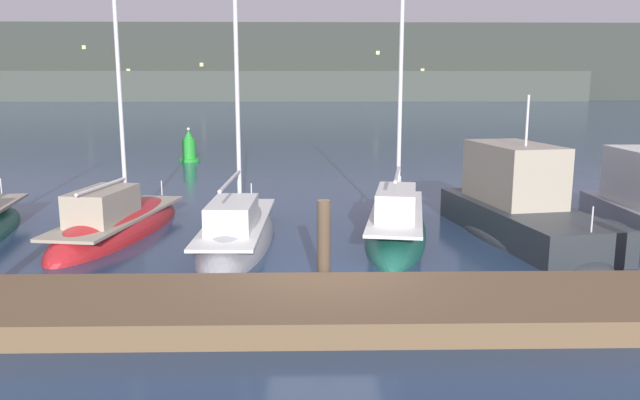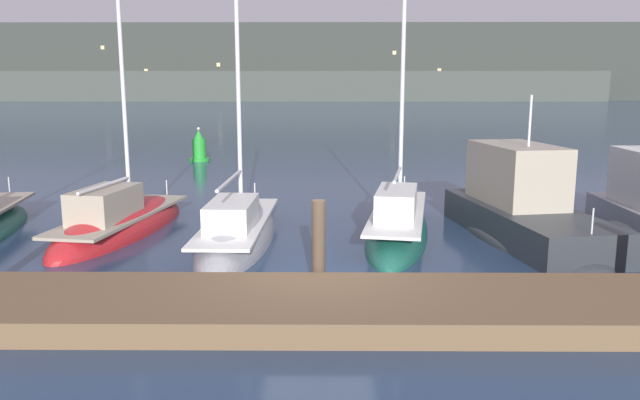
# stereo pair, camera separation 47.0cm
# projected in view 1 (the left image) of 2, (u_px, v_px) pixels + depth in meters

# --- Properties ---
(ground_plane) EXTENTS (400.00, 400.00, 0.00)m
(ground_plane) POSITION_uv_depth(u_px,v_px,m) (324.00, 288.00, 13.23)
(ground_plane) COLOR navy
(dock) EXTENTS (35.43, 2.80, 0.45)m
(dock) POSITION_uv_depth(u_px,v_px,m) (326.00, 307.00, 11.46)
(dock) COLOR brown
(dock) RESTS_ON ground
(mooring_pile_2) EXTENTS (0.28, 0.28, 1.91)m
(mooring_pile_2) POSITION_uv_depth(u_px,v_px,m) (324.00, 245.00, 12.94)
(mooring_pile_2) COLOR #4C3D2D
(mooring_pile_2) RESTS_ON ground
(sailboat_berth_3) EXTENTS (3.08, 7.43, 10.33)m
(sailboat_berth_3) POSITION_uv_depth(u_px,v_px,m) (118.00, 229.00, 17.91)
(sailboat_berth_3) COLOR red
(sailboat_berth_3) RESTS_ON ground
(sailboat_berth_4) EXTENTS (2.04, 7.35, 9.42)m
(sailboat_berth_4) POSITION_uv_depth(u_px,v_px,m) (237.00, 238.00, 16.95)
(sailboat_berth_4) COLOR gray
(sailboat_berth_4) RESTS_ON ground
(sailboat_berth_5) EXTENTS (2.94, 7.62, 11.21)m
(sailboat_berth_5) POSITION_uv_depth(u_px,v_px,m) (396.00, 229.00, 17.72)
(sailboat_berth_5) COLOR #195647
(sailboat_berth_5) RESTS_ON ground
(motorboat_berth_6) EXTENTS (3.70, 7.56, 4.49)m
(motorboat_berth_6) POSITION_uv_depth(u_px,v_px,m) (521.00, 218.00, 17.54)
(motorboat_berth_6) COLOR #2D3338
(motorboat_berth_6) RESTS_ON ground
(channel_buoy) EXTENTS (1.09, 1.09, 1.85)m
(channel_buoy) POSITION_uv_depth(u_px,v_px,m) (189.00, 149.00, 33.89)
(channel_buoy) COLOR green
(channel_buoy) RESTS_ON ground
(hillside_backdrop) EXTENTS (240.00, 23.00, 17.16)m
(hillside_backdrop) POSITION_uv_depth(u_px,v_px,m) (302.00, 66.00, 145.98)
(hillside_backdrop) COLOR #333833
(hillside_backdrop) RESTS_ON ground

